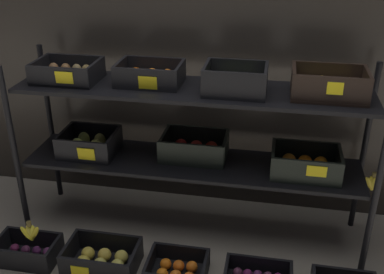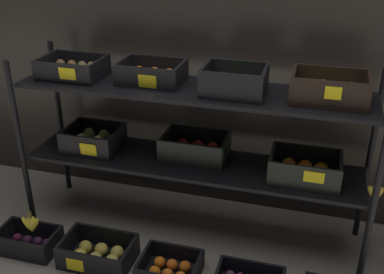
{
  "view_description": "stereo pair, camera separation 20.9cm",
  "coord_description": "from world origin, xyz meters",
  "px_view_note": "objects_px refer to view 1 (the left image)",
  "views": [
    {
      "loc": [
        0.41,
        -2.21,
        1.69
      ],
      "look_at": [
        0.0,
        0.0,
        0.6
      ],
      "focal_mm": 43.55,
      "sensor_mm": 36.0,
      "label": 1
    },
    {
      "loc": [
        0.61,
        -2.16,
        1.69
      ],
      "look_at": [
        0.0,
        0.0,
        0.6
      ],
      "focal_mm": 43.55,
      "sensor_mm": 36.0,
      "label": 2
    }
  ],
  "objects_px": {
    "banana_bunch_loose": "(31,233)",
    "crate_ground_tangerine": "(177,271)",
    "crate_ground_plum": "(28,252)",
    "crate_ground_apple_gold": "(102,259)",
    "display_rack": "(198,123)"
  },
  "relations": [
    {
      "from": "display_rack",
      "to": "banana_bunch_loose",
      "type": "height_order",
      "value": "display_rack"
    },
    {
      "from": "crate_ground_plum",
      "to": "crate_ground_tangerine",
      "type": "distance_m",
      "value": 0.81
    },
    {
      "from": "banana_bunch_loose",
      "to": "crate_ground_tangerine",
      "type": "bearing_deg",
      "value": 0.72
    },
    {
      "from": "crate_ground_tangerine",
      "to": "banana_bunch_loose",
      "type": "xyz_separation_m",
      "value": [
        -0.78,
        -0.01,
        0.14
      ]
    },
    {
      "from": "crate_ground_plum",
      "to": "crate_ground_apple_gold",
      "type": "distance_m",
      "value": 0.41
    },
    {
      "from": "display_rack",
      "to": "banana_bunch_loose",
      "type": "bearing_deg",
      "value": -152.12
    },
    {
      "from": "display_rack",
      "to": "crate_ground_apple_gold",
      "type": "relative_size",
      "value": 5.18
    },
    {
      "from": "crate_ground_apple_gold",
      "to": "banana_bunch_loose",
      "type": "height_order",
      "value": "banana_bunch_loose"
    },
    {
      "from": "crate_ground_plum",
      "to": "crate_ground_tangerine",
      "type": "relative_size",
      "value": 1.09
    },
    {
      "from": "crate_ground_tangerine",
      "to": "display_rack",
      "type": "bearing_deg",
      "value": 85.72
    },
    {
      "from": "display_rack",
      "to": "banana_bunch_loose",
      "type": "relative_size",
      "value": 15.57
    },
    {
      "from": "crate_ground_plum",
      "to": "crate_ground_tangerine",
      "type": "bearing_deg",
      "value": 0.79
    },
    {
      "from": "display_rack",
      "to": "crate_ground_apple_gold",
      "type": "distance_m",
      "value": 0.87
    },
    {
      "from": "crate_ground_plum",
      "to": "banana_bunch_loose",
      "type": "bearing_deg",
      "value": 2.21
    },
    {
      "from": "crate_ground_plum",
      "to": "crate_ground_apple_gold",
      "type": "relative_size",
      "value": 0.87
    }
  ]
}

